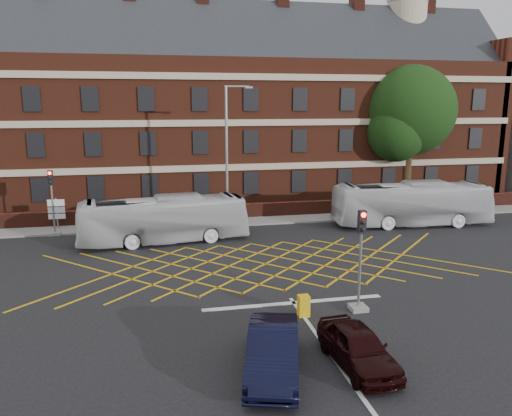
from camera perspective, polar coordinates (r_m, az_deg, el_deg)
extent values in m
plane|color=black|center=(25.24, 2.11, -7.79)|extent=(120.00, 120.00, 0.00)
cube|color=#592517|center=(45.49, -4.59, 8.71)|extent=(50.00, 12.00, 12.00)
cube|color=black|center=(45.56, -4.72, 16.26)|extent=(51.00, 10.61, 10.61)
cube|color=#B7A88C|center=(39.43, -3.46, 9.69)|extent=(50.00, 0.18, 0.50)
cube|color=black|center=(39.53, -3.44, 7.52)|extent=(1.20, 0.14, 1.80)
cube|color=#4A1D13|center=(45.77, -14.21, 21.62)|extent=(1.00, 1.40, 3.20)
cylinder|color=#B7A88C|center=(51.36, 16.75, 18.69)|extent=(3.60, 3.60, 6.00)
cube|color=#4A1D13|center=(37.37, -2.68, -0.40)|extent=(56.00, 0.50, 1.10)
cube|color=slate|center=(36.52, -2.42, -1.48)|extent=(60.00, 3.00, 0.12)
cube|color=#CC990C|center=(27.08, 1.09, -6.38)|extent=(8.22, 8.22, 0.02)
cube|color=silver|center=(22.09, 4.33, -10.75)|extent=(8.00, 0.30, 0.02)
cube|color=silver|center=(16.61, 10.92, -19.08)|extent=(0.15, 14.00, 0.02)
imported|color=silver|center=(31.38, -10.52, -1.30)|extent=(10.59, 3.45, 2.90)
imported|color=silver|center=(36.80, 17.38, 0.46)|extent=(11.28, 3.49, 3.09)
imported|color=black|center=(16.56, 1.92, -16.00)|extent=(2.74, 4.84, 1.51)
imported|color=black|center=(17.30, 11.57, -15.27)|extent=(1.85, 4.04, 1.34)
cylinder|color=black|center=(45.06, 16.82, 4.61)|extent=(0.90, 0.90, 6.36)
sphere|color=black|center=(44.75, 17.18, 10.58)|extent=(7.60, 7.60, 7.60)
sphere|color=black|center=(43.39, 15.80, 8.36)|extent=(4.94, 4.94, 4.94)
sphere|color=black|center=(46.22, 18.25, 8.90)|extent=(4.56, 4.56, 4.56)
cube|color=slate|center=(21.72, 11.59, -11.11)|extent=(0.70, 0.70, 0.20)
cylinder|color=gray|center=(21.14, 11.77, -6.99)|extent=(0.12, 0.12, 3.50)
cube|color=black|center=(20.58, 12.01, -1.57)|extent=(0.30, 0.25, 0.95)
sphere|color=#FF0C05|center=(20.38, 12.21, -0.79)|extent=(0.20, 0.20, 0.20)
cube|color=slate|center=(35.38, -21.97, -2.72)|extent=(0.70, 0.70, 0.20)
cylinder|color=gray|center=(35.02, -22.17, -0.11)|extent=(0.12, 0.12, 3.50)
cube|color=black|center=(34.68, -22.44, 3.21)|extent=(0.30, 0.25, 0.95)
sphere|color=#FF0C05|center=(34.51, -22.52, 3.70)|extent=(0.20, 0.20, 0.20)
cube|color=slate|center=(34.22, -3.27, -2.33)|extent=(1.00, 1.00, 0.20)
cylinder|color=gray|center=(33.38, -3.36, 5.48)|extent=(0.18, 0.18, 9.56)
cylinder|color=gray|center=(33.30, -2.24, 13.71)|extent=(1.60, 0.12, 0.12)
cube|color=gray|center=(33.44, -0.85, 13.62)|extent=(0.50, 0.20, 0.12)
cylinder|color=gray|center=(36.58, -21.79, -0.64)|extent=(0.10, 0.10, 2.20)
cube|color=silver|center=(36.34, -21.91, 0.56)|extent=(1.10, 0.06, 0.45)
cube|color=silver|center=(36.44, -21.85, -0.21)|extent=(1.10, 0.06, 0.40)
cube|color=silver|center=(36.53, -21.79, -0.90)|extent=(1.10, 0.06, 0.35)
cube|color=#E4B40D|center=(20.72, 5.46, -11.06)|extent=(0.45, 0.41, 0.88)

